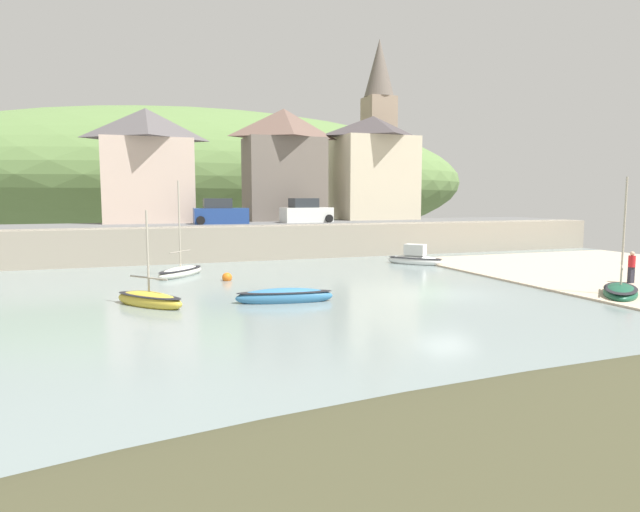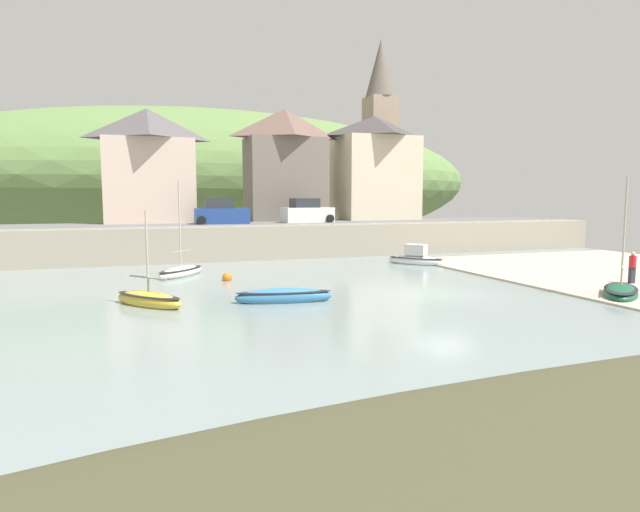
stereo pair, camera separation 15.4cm
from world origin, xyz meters
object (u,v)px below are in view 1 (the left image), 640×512
at_px(motorboat_with_cabin, 285,296).
at_px(sailboat_tall_mast, 149,300).
at_px(waterfront_building_right, 373,167).
at_px(mooring_buoy, 227,278).
at_px(parked_car_by_wall, 306,212).
at_px(person_on_slipway, 632,266).
at_px(dinghy_open_wooden, 415,259).
at_px(parked_car_near_slipway, 220,213).
at_px(waterfront_building_left, 147,165).
at_px(sailboat_nearest_shore, 181,272).
at_px(waterfront_building_centre, 284,164).
at_px(church_with_spire, 379,127).
at_px(rowboat_small_beached, 620,291).

distance_m(motorboat_with_cabin, sailboat_tall_mast, 5.59).
distance_m(waterfront_building_right, mooring_buoy, 25.40).
height_order(parked_car_by_wall, person_on_slipway, parked_car_by_wall).
bearing_deg(mooring_buoy, dinghy_open_wooden, 12.66).
distance_m(waterfront_building_right, parked_car_near_slipway, 16.14).
bearing_deg(waterfront_building_left, motorboat_with_cabin, -79.75).
bearing_deg(sailboat_nearest_shore, waterfront_building_centre, 5.16).
distance_m(waterfront_building_centre, motorboat_with_cabin, 26.49).
bearing_deg(person_on_slipway, parked_car_near_slipway, 128.68).
distance_m(waterfront_building_right, motorboat_with_cabin, 29.89).
xyz_separation_m(church_with_spire, sailboat_tall_mast, (-23.56, -27.44, -11.20)).
relative_size(dinghy_open_wooden, sailboat_tall_mast, 0.89).
relative_size(waterfront_building_centre, motorboat_with_cabin, 2.26).
bearing_deg(parked_car_near_slipway, mooring_buoy, -95.13).
bearing_deg(church_with_spire, waterfront_building_left, -169.92).
bearing_deg(sailboat_nearest_shore, parked_car_by_wall, -6.18).
height_order(waterfront_building_right, rowboat_small_beached, waterfront_building_right).
xyz_separation_m(dinghy_open_wooden, sailboat_tall_mast, (-17.34, -8.72, -0.10)).
xyz_separation_m(sailboat_nearest_shore, parked_car_by_wall, (10.99, 10.55, 2.96)).
bearing_deg(waterfront_building_left, sailboat_nearest_shore, -86.14).
distance_m(waterfront_building_left, sailboat_tall_mast, 24.42).
relative_size(waterfront_building_left, parked_car_by_wall, 2.15).
bearing_deg(waterfront_building_right, dinghy_open_wooden, -104.31).
relative_size(person_on_slipway, mooring_buoy, 3.02).
bearing_deg(rowboat_small_beached, sailboat_nearest_shore, 100.79).
distance_m(parked_car_by_wall, mooring_buoy, 16.13).
relative_size(waterfront_building_left, sailboat_tall_mast, 2.21).
bearing_deg(motorboat_with_cabin, waterfront_building_centre, 83.34).
xyz_separation_m(sailboat_nearest_shore, mooring_buoy, (2.18, -2.61, -0.09)).
xyz_separation_m(dinghy_open_wooden, rowboat_small_beached, (2.69, -13.73, -0.11)).
distance_m(waterfront_building_left, parked_car_by_wall, 13.38).
distance_m(sailboat_tall_mast, parked_car_by_wall, 23.19).
distance_m(waterfront_building_centre, rowboat_small_beached, 30.26).
relative_size(parked_car_by_wall, mooring_buoy, 7.90).
bearing_deg(waterfront_building_left, parked_car_near_slipway, -41.63).
distance_m(sailboat_nearest_shore, motorboat_with_cabin, 10.07).
bearing_deg(sailboat_nearest_shore, person_on_slipway, -77.37).
relative_size(sailboat_tall_mast, parked_car_by_wall, 0.97).
relative_size(waterfront_building_left, dinghy_open_wooden, 2.49).
relative_size(rowboat_small_beached, motorboat_with_cabin, 1.29).
xyz_separation_m(waterfront_building_left, dinghy_open_wooden, (16.29, -14.72, -6.68)).
bearing_deg(waterfront_building_right, sailboat_nearest_shore, -141.65).
xyz_separation_m(church_with_spire, sailboat_nearest_shore, (-21.49, -19.05, -11.22)).
distance_m(parked_car_by_wall, person_on_slipway, 24.03).
xyz_separation_m(sailboat_nearest_shore, motorboat_with_cabin, (3.42, -9.47, -0.00)).
xyz_separation_m(sailboat_tall_mast, parked_car_by_wall, (13.05, 18.94, 2.94)).
height_order(waterfront_building_centre, person_on_slipway, waterfront_building_centre).
relative_size(waterfront_building_right, person_on_slipway, 5.83).
xyz_separation_m(waterfront_building_centre, motorboat_with_cabin, (-7.05, -24.53, -7.10)).
bearing_deg(sailboat_tall_mast, waterfront_building_left, 137.80).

